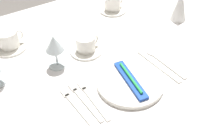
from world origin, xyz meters
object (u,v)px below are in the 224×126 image
Objects in this scene: dinner_plate at (130,83)px; coffee_cup_far at (86,43)px; fork_salad at (76,106)px; coffee_cup_right at (113,3)px; dinner_knife at (159,67)px; spoon_soup at (161,60)px; coffee_cup_left at (9,39)px; napkin_folded at (180,5)px; fork_outer at (92,99)px; toothbrush_package at (130,79)px; wine_glass_centre at (54,45)px; fork_inner at (83,100)px.

dinner_plate is 2.40× the size of coffee_cup_far.
fork_salad is 2.09× the size of coffee_cup_right.
dinner_knife is 0.04m from spoon_soup.
fork_salad is 0.67m from coffee_cup_right.
coffee_cup_right is (0.55, 0.02, 0.00)m from coffee_cup_left.
dinner_knife is at bearing -138.74° from spoon_soup.
napkin_folded is (0.48, 0.23, 0.07)m from dinner_plate.
fork_outer is at bearing 173.65° from dinner_plate.
coffee_cup_left is at bearing 134.21° from dinner_knife.
wine_glass_centre is (-0.18, 0.25, 0.07)m from toothbrush_package.
fork_outer is 2.02× the size of coffee_cup_far.
dinner_plate is 2.37× the size of coffee_cup_right.
dinner_plate is 0.15m from dinner_knife.
napkin_folded reaches higher than fork_inner.
fork_salad is (-0.06, 0.00, 0.00)m from fork_outer.
spoon_soup is at bearing -46.13° from coffee_cup_far.
toothbrush_package is 0.16m from fork_outer.
fork_salad is 2.12× the size of coffee_cup_far.
coffee_cup_right is (0.44, 0.46, 0.04)m from fork_inner.
coffee_cup_left is 0.33m from coffee_cup_far.
coffee_cup_far is 0.66× the size of napkin_folded.
napkin_folded is at bearing 18.96° from fork_outer.
napkin_folded is (0.63, 0.22, 0.08)m from fork_outer.
fork_inner and fork_salad have the same top height.
dinner_plate is at bearing -175.78° from dinner_knife.
fork_salad is (-0.03, -0.01, 0.00)m from fork_inner.
dinner_knife is at bearing -35.83° from wine_glass_centre.
fork_salad is 0.37m from dinner_knife.
fork_outer is at bearing -84.99° from wine_glass_centre.
coffee_cup_far is at bearing 126.19° from dinner_knife.
wine_glass_centre is at bearing -150.81° from coffee_cup_right.
dinner_knife is 1.64× the size of wine_glass_centre.
fork_salad is (-0.22, 0.02, -0.02)m from toothbrush_package.
dinner_plate is 1.19× the size of fork_outer.
toothbrush_package is 0.55m from coffee_cup_left.
spoon_soup is 2.09× the size of coffee_cup_right.
coffee_cup_right is 1.01× the size of coffee_cup_far.
dinner_knife is (0.15, 0.01, -0.01)m from dinner_plate.
fork_inner is 0.69m from napkin_folded.
fork_outer is (-0.16, 0.02, -0.01)m from dinner_plate.
napkin_folded reaches higher than dinner_plate.
coffee_cup_left is (-0.29, 0.47, 0.02)m from toothbrush_package.
spoon_soup is at bearing 11.91° from toothbrush_package.
fork_inner is at bearing 157.81° from fork_outer.
coffee_cup_far is 0.16m from wine_glass_centre.
coffee_cup_left is at bearing 117.91° from wine_glass_centre.
coffee_cup_right is (0.07, 0.45, 0.04)m from spoon_soup.
fork_outer is at bearing 173.65° from toothbrush_package.
fork_inner is (-0.03, 0.01, 0.00)m from fork_outer.
coffee_cup_right reaches higher than fork_salad.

